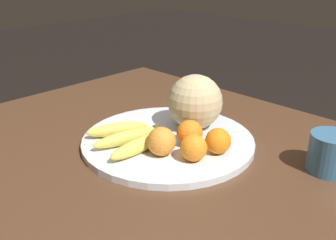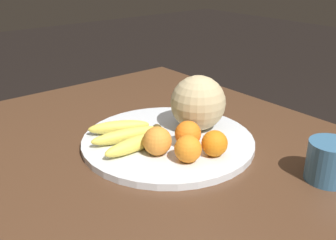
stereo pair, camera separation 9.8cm
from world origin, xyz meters
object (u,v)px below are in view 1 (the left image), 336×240
object	(u,v)px
orange_front_right	(193,148)
melon	(195,102)
orange_back_left	(161,141)
ceramic_mug	(331,153)
orange_front_left	(190,133)
fruit_bowl	(168,141)
banana_bunch	(129,137)
kitchen_table	(178,192)
orange_mid_center	(218,141)

from	to	relation	value
orange_front_right	melon	bearing A→B (deg)	-49.87
orange_back_left	ceramic_mug	world-z (taller)	ceramic_mug
orange_front_left	ceramic_mug	distance (m)	0.32
melon	orange_back_left	distance (m)	0.18
fruit_bowl	banana_bunch	distance (m)	0.11
kitchen_table	orange_front_left	xyz separation A→B (m)	(0.01, -0.05, 0.14)
ceramic_mug	orange_mid_center	bearing A→B (deg)	32.63
fruit_bowl	banana_bunch	world-z (taller)	banana_bunch
kitchen_table	fruit_bowl	xyz separation A→B (m)	(0.08, -0.04, 0.10)
kitchen_table	orange_front_left	bearing A→B (deg)	-76.16
kitchen_table	orange_mid_center	bearing A→B (deg)	-132.86
kitchen_table	ceramic_mug	xyz separation A→B (m)	(-0.27, -0.20, 0.13)
orange_front_right	kitchen_table	bearing A→B (deg)	-1.02
banana_bunch	orange_front_left	xyz separation A→B (m)	(-0.11, -0.10, 0.01)
banana_bunch	orange_front_left	bearing A→B (deg)	145.13
kitchen_table	orange_back_left	size ratio (longest dim) A/B	19.96
orange_front_left	fruit_bowl	bearing A→B (deg)	8.40
fruit_bowl	orange_back_left	xyz separation A→B (m)	(-0.05, 0.07, 0.04)
banana_bunch	orange_front_right	xyz separation A→B (m)	(-0.17, -0.05, 0.01)
fruit_bowl	orange_front_left	xyz separation A→B (m)	(-0.06, -0.01, 0.04)
orange_mid_center	fruit_bowl	bearing A→B (deg)	10.27
kitchen_table	orange_front_right	xyz separation A→B (m)	(-0.04, 0.00, 0.14)
orange_mid_center	ceramic_mug	world-z (taller)	ceramic_mug
melon	orange_front_left	distance (m)	0.12
orange_back_left	banana_bunch	bearing A→B (deg)	11.01
banana_bunch	ceramic_mug	xyz separation A→B (m)	(-0.39, -0.25, 0.01)
fruit_bowl	ceramic_mug	size ratio (longest dim) A/B	3.40
melon	orange_front_left	world-z (taller)	melon
fruit_bowl	orange_back_left	size ratio (longest dim) A/B	6.47
fruit_bowl	banana_bunch	xyz separation A→B (m)	(0.04, 0.09, 0.03)
banana_bunch	orange_mid_center	bearing A→B (deg)	134.71
banana_bunch	orange_mid_center	distance (m)	0.22
melon	orange_mid_center	world-z (taller)	melon
banana_bunch	orange_back_left	distance (m)	0.10
fruit_bowl	melon	xyz separation A→B (m)	(-0.00, -0.10, 0.08)
melon	ceramic_mug	bearing A→B (deg)	-170.26
melon	orange_front_right	bearing A→B (deg)	130.13
melon	banana_bunch	size ratio (longest dim) A/B	0.76
melon	kitchen_table	bearing A→B (deg)	117.97
orange_front_left	orange_back_left	world-z (taller)	orange_back_left
kitchen_table	fruit_bowl	world-z (taller)	fruit_bowl
orange_back_left	ceramic_mug	size ratio (longest dim) A/B	0.52
orange_front_right	ceramic_mug	xyz separation A→B (m)	(-0.23, -0.20, -0.00)
fruit_bowl	orange_back_left	distance (m)	0.10
orange_back_left	fruit_bowl	bearing A→B (deg)	-55.16
melon	orange_front_left	size ratio (longest dim) A/B	2.26
banana_bunch	orange_back_left	xyz separation A→B (m)	(-0.10, -0.02, 0.02)
fruit_bowl	ceramic_mug	bearing A→B (deg)	-155.41
fruit_bowl	ceramic_mug	distance (m)	0.39
kitchen_table	orange_back_left	xyz separation A→B (m)	(0.03, 0.03, 0.14)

